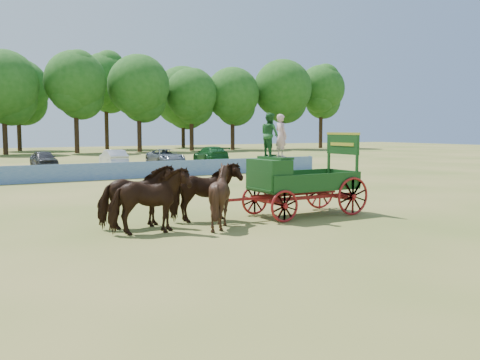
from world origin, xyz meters
The scene contains 9 objects.
ground centered at (0.00, 0.00, 0.00)m, with size 160.00×160.00×0.00m, color #9E8547.
horse_lead_left centered at (-7.57, 0.50, 1.00)m, with size 1.08×2.38×2.01m, color black.
horse_lead_right centered at (-7.57, 1.60, 1.00)m, with size 1.08×2.38×2.01m, color black.
horse_wheel_left centered at (-5.17, 0.50, 1.01)m, with size 1.62×1.83×2.01m, color black.
horse_wheel_right centered at (-5.17, 1.60, 1.00)m, with size 1.08×2.38×2.01m, color black.
farm_dray centered at (-2.20, 1.08, 1.61)m, with size 6.00×2.00×3.69m.
sponsor_banner centered at (-1.00, 18.00, 0.53)m, with size 26.00×0.08×1.05m, color #1B4A96.
parked_cars centered at (-7.99, 29.94, 0.74)m, with size 37.85×7.12×1.61m.
treeline centered at (-4.19, 59.75, 9.34)m, with size 94.32×24.00×15.44m.
Camera 1 is at (-13.09, -14.45, 3.13)m, focal length 40.00 mm.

